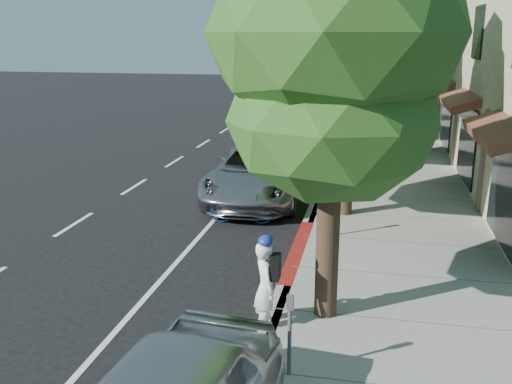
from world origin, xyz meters
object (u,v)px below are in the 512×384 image
(street_tree_1, at_px, (351,49))
(dark_sedan, at_px, (283,141))
(street_tree_4, at_px, (366,47))
(white_pickup, at_px, (331,110))
(pedestrian, at_px, (384,137))
(street_tree_5, at_px, (368,35))
(dark_suv_far, at_px, (343,96))
(street_tree_3, at_px, (363,40))
(silver_suv, at_px, (258,173))
(street_tree_2, at_px, (358,58))
(cyclist, at_px, (266,288))
(bicycle, at_px, (241,208))
(street_tree_0, at_px, (335,41))

(street_tree_1, relative_size, dark_sedan, 1.49)
(street_tree_4, height_order, white_pickup, street_tree_4)
(white_pickup, relative_size, pedestrian, 3.26)
(street_tree_5, relative_size, dark_suv_far, 1.51)
(dark_sedan, bearing_deg, street_tree_3, 64.66)
(silver_suv, xyz_separation_m, pedestrian, (3.86, 5.87, 0.23))
(street_tree_2, height_order, silver_suv, street_tree_2)
(street_tree_3, bearing_deg, street_tree_5, 90.00)
(street_tree_2, xyz_separation_m, street_tree_4, (-0.00, 12.00, 0.15))
(silver_suv, relative_size, white_pickup, 1.01)
(street_tree_1, distance_m, silver_suv, 4.89)
(dark_suv_far, bearing_deg, street_tree_4, -69.76)
(street_tree_1, relative_size, silver_suv, 1.30)
(street_tree_4, relative_size, pedestrian, 3.85)
(cyclist, bearing_deg, street_tree_1, -30.98)
(street_tree_4, bearing_deg, street_tree_2, -90.00)
(street_tree_3, relative_size, street_tree_5, 0.99)
(street_tree_4, relative_size, dark_suv_far, 1.31)
(street_tree_3, distance_m, dark_sedan, 7.06)
(street_tree_5, relative_size, bicycle, 4.76)
(street_tree_3, xyz_separation_m, silver_suv, (-2.76, -10.50, -3.85))
(street_tree_5, bearing_deg, street_tree_0, -90.00)
(street_tree_0, xyz_separation_m, dark_sedan, (-2.84, 12.79, -4.00))
(street_tree_3, distance_m, street_tree_5, 12.00)
(white_pickup, bearing_deg, street_tree_2, -73.38)
(street_tree_2, relative_size, bicycle, 3.99)
(street_tree_3, xyz_separation_m, street_tree_4, (0.00, 6.00, -0.39))
(street_tree_1, bearing_deg, street_tree_0, -90.00)
(silver_suv, height_order, dark_suv_far, dark_suv_far)
(street_tree_2, height_order, street_tree_5, street_tree_5)
(bicycle, relative_size, white_pickup, 0.29)
(street_tree_2, relative_size, cyclist, 4.09)
(cyclist, bearing_deg, street_tree_5, -24.39)
(street_tree_1, relative_size, cyclist, 4.69)
(street_tree_3, relative_size, dark_suv_far, 1.50)
(street_tree_3, xyz_separation_m, cyclist, (-0.97, -18.57, -3.86))
(dark_sedan, relative_size, dark_suv_far, 0.97)
(street_tree_3, height_order, street_tree_4, street_tree_3)
(cyclist, xyz_separation_m, dark_suv_far, (-0.48, 30.57, 0.08))
(street_tree_3, bearing_deg, dark_sedan, -118.59)
(street_tree_3, distance_m, pedestrian, 5.99)
(street_tree_1, xyz_separation_m, bicycle, (-2.70, -1.00, -4.13))
(dark_sedan, bearing_deg, pedestrian, 11.61)
(street_tree_4, height_order, street_tree_5, street_tree_5)
(street_tree_1, relative_size, street_tree_3, 0.97)
(cyclist, bearing_deg, dark_sedan, -14.61)
(bicycle, xyz_separation_m, white_pickup, (0.96, 18.00, 0.41))
(street_tree_0, relative_size, dark_sedan, 1.49)
(street_tree_2, xyz_separation_m, street_tree_5, (-0.00, 18.00, 0.77))
(street_tree_0, xyz_separation_m, pedestrian, (1.10, 13.37, -3.80))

